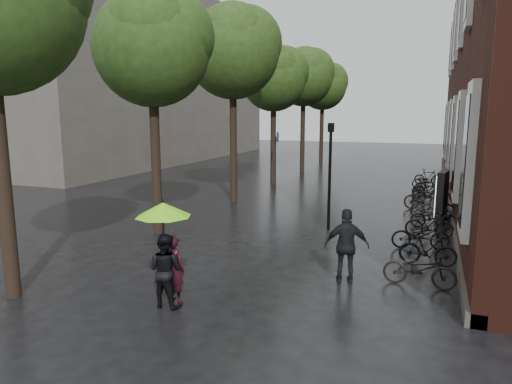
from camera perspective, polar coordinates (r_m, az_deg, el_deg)
The scene contains 11 objects.
ground at distance 8.68m, azimuth -14.81°, elevation -18.57°, with size 120.00×120.00×0.00m, color black.
bg_building at distance 43.37m, azimuth -17.19°, elevation 13.27°, with size 16.00×30.00×14.00m, color #47423D.
street_trees at distance 23.75m, azimuth -0.17°, elevation 15.29°, with size 4.33×34.03×8.91m.
person_burgundy at distance 10.19m, azimuth -10.11°, elevation -9.40°, with size 0.55×0.36×1.50m, color black.
person_black at distance 10.00m, azimuth -11.29°, elevation -9.54°, with size 0.78×0.60×1.60m, color black.
lime_umbrella at distance 9.72m, azimuth -11.53°, elevation -2.17°, with size 1.18×1.18×1.73m.
pedestrian_walking at distance 11.32m, azimuth 11.27°, elevation -6.62°, with size 1.07×0.45×1.83m, color black.
parked_bicycles at distance 19.67m, azimuth 20.73°, elevation -1.44°, with size 2.10×17.40×1.04m.
ad_lightbox at distance 18.74m, azimuth 22.20°, elevation -0.48°, with size 0.29×1.27×1.92m.
lamp_post at distance 16.02m, azimuth 9.23°, elevation 3.24°, with size 0.19×0.19×3.75m.
cycle_sign at distance 24.77m, azimuth 2.58°, elevation 5.12°, with size 0.16×0.56×3.10m.
Camera 1 is at (4.63, -6.11, 4.08)m, focal length 32.00 mm.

